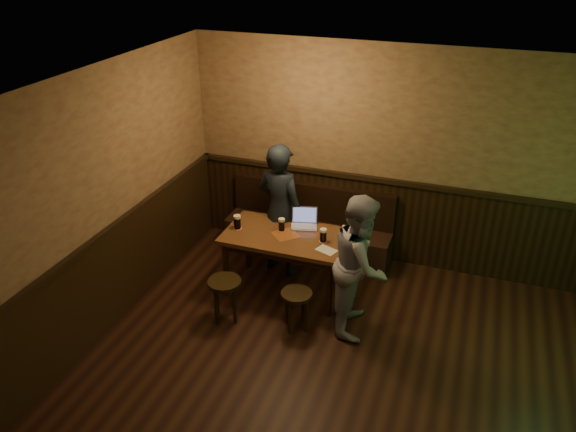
# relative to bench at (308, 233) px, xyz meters

# --- Properties ---
(room) EXTENTS (5.04, 6.04, 2.84)m
(room) POSITION_rel_bench_xyz_m (0.90, -2.53, 0.89)
(room) COLOR black
(room) RESTS_ON ground
(bench) EXTENTS (2.20, 0.50, 0.95)m
(bench) POSITION_rel_bench_xyz_m (0.00, 0.00, 0.00)
(bench) COLOR black
(bench) RESTS_ON ground
(pub_table) EXTENTS (1.43, 0.82, 0.77)m
(pub_table) POSITION_rel_bench_xyz_m (-0.00, -0.89, 0.35)
(pub_table) COLOR #503216
(pub_table) RESTS_ON ground
(stool_left) EXTENTS (0.48, 0.48, 0.50)m
(stool_left) POSITION_rel_bench_xyz_m (-0.44, -1.65, 0.09)
(stool_left) COLOR black
(stool_left) RESTS_ON ground
(stool_right) EXTENTS (0.42, 0.42, 0.46)m
(stool_right) POSITION_rel_bench_xyz_m (0.36, -1.54, 0.06)
(stool_right) COLOR black
(stool_right) RESTS_ON ground
(pint_left) EXTENTS (0.11, 0.11, 0.18)m
(pint_left) POSITION_rel_bench_xyz_m (-0.59, -0.95, 0.54)
(pint_left) COLOR #AE2C15
(pint_left) RESTS_ON pub_table
(pint_mid) EXTENTS (0.10, 0.10, 0.16)m
(pint_mid) POSITION_rel_bench_xyz_m (-0.08, -0.82, 0.53)
(pint_mid) COLOR #AE2C15
(pint_mid) RESTS_ON pub_table
(pint_right) EXTENTS (0.10, 0.10, 0.16)m
(pint_right) POSITION_rel_bench_xyz_m (0.46, -0.90, 0.54)
(pint_right) COLOR #AE2C15
(pint_right) RESTS_ON pub_table
(laptop) EXTENTS (0.36, 0.31, 0.22)m
(laptop) POSITION_rel_bench_xyz_m (0.14, -0.61, 0.51)
(laptop) COLOR silver
(laptop) RESTS_ON pub_table
(menu) EXTENTS (0.26, 0.22, 0.00)m
(menu) POSITION_rel_bench_xyz_m (0.55, -1.07, 0.46)
(menu) COLOR silver
(menu) RESTS_ON pub_table
(person_suit) EXTENTS (0.71, 0.56, 1.72)m
(person_suit) POSITION_rel_bench_xyz_m (-0.21, -0.50, 0.55)
(person_suit) COLOR black
(person_suit) RESTS_ON ground
(person_grey) EXTENTS (0.67, 0.82, 1.58)m
(person_grey) POSITION_rel_bench_xyz_m (0.97, -1.26, 0.48)
(person_grey) COLOR #95959A
(person_grey) RESTS_ON ground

